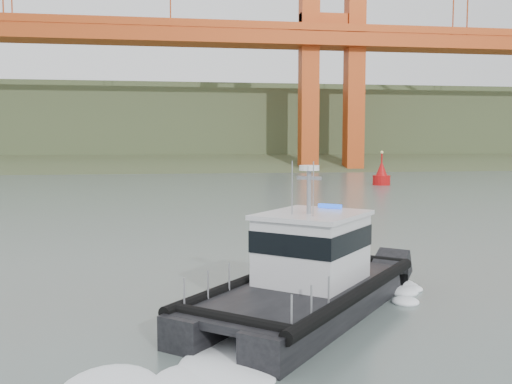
# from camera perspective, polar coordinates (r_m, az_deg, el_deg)

# --- Properties ---
(ground) EXTENTS (400.00, 400.00, 0.00)m
(ground) POSITION_cam_1_polar(r_m,az_deg,el_deg) (21.54, 6.04, -8.66)
(ground) COLOR #4C5A55
(ground) RESTS_ON ground
(headlands) EXTENTS (500.00, 105.36, 27.12)m
(headlands) POSITION_cam_1_polar(r_m,az_deg,el_deg) (145.85, -6.48, 5.81)
(headlands) COLOR #40502E
(headlands) RESTS_ON ground
(patrol_boat) EXTENTS (8.63, 9.40, 4.56)m
(patrol_boat) POSITION_cam_1_polar(r_m,az_deg,el_deg) (17.30, 5.21, -8.19)
(patrol_boat) COLOR black
(patrol_boat) RESTS_ON ground
(nav_buoy) EXTENTS (2.04, 2.04, 4.24)m
(nav_buoy) POSITION_cam_1_polar(r_m,az_deg,el_deg) (68.67, 12.44, 1.63)
(nav_buoy) COLOR #AD0C0D
(nav_buoy) RESTS_ON ground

